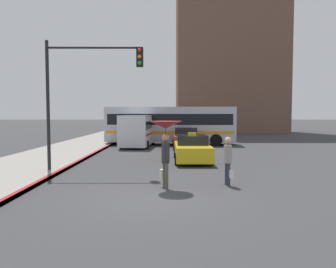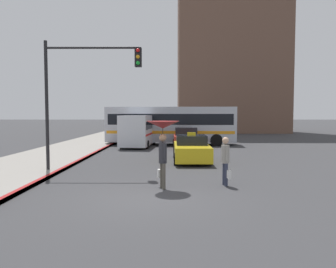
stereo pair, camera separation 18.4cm
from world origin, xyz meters
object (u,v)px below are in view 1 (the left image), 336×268
Objects in this scene: taxi at (191,149)px; city_bus at (170,124)px; pedestrian_man at (227,158)px; traffic_light at (86,81)px; sedan_red at (185,139)px; pedestrian_with_umbrella at (165,133)px; ambulance_van at (138,129)px.

city_bus is (-1.10, 9.65, 1.08)m from taxi.
pedestrian_man is (1.92, -15.76, -0.75)m from city_bus.
city_bus is 1.91× the size of traffic_light.
sedan_red is 13.50m from pedestrian_with_umbrella.
ambulance_van is at bearing 84.58° from traffic_light.
pedestrian_with_umbrella is 0.41× the size of traffic_light.
pedestrian_with_umbrella is at bearing -86.33° from pedestrian_man.
pedestrian_man is (0.82, -6.11, 0.33)m from taxi.
traffic_light reaches higher than pedestrian_man.
ambulance_van is 11.97m from traffic_light.
ambulance_van is at bearing -10.14° from pedestrian_with_umbrella.
city_bus is (-1.12, 2.85, 1.02)m from sedan_red.
taxi is 0.80× the size of traffic_light.
pedestrian_with_umbrella is 4.92m from traffic_light.
ambulance_van is 3.38× the size of pedestrian_man.
city_bus is 15.89m from pedestrian_man.
pedestrian_with_umbrella is at bearing 78.20° from taxi.
pedestrian_man is at bearing -24.04° from traffic_light.
traffic_light reaches higher than pedestrian_with_umbrella.
traffic_light is at bearing 37.48° from taxi.
city_bus is (2.54, 1.65, 0.38)m from ambulance_van.
taxi is 2.61× the size of pedestrian_man.
city_bus is at bearing 74.68° from traffic_light.
taxi is 8.82m from ambulance_van.
ambulance_van reaches higher than sedan_red.
pedestrian_man is 6.76m from traffic_light.
traffic_light is (-4.74, -3.63, 3.29)m from taxi.
ambulance_van is at bearing -65.58° from taxi.
sedan_red is at bearing 175.02° from pedestrian_man.
ambulance_van is 14.77m from pedestrian_with_umbrella.
pedestrian_with_umbrella is 2.42m from pedestrian_man.
traffic_light is (-1.10, -11.63, 2.59)m from ambulance_van.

